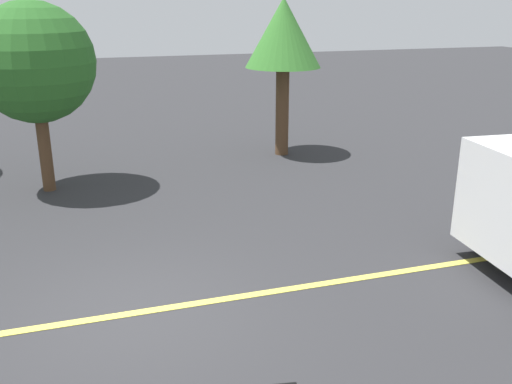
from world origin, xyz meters
The scene contains 4 objects.
ground_plane centered at (0.00, 0.00, 0.00)m, with size 80.00×80.00×0.00m, color #2D2D30.
lane_marking_centre centered at (3.00, 0.00, 0.01)m, with size 28.00×0.16×0.01m, color #E0D14C.
tree_left_verge centered at (5.27, 8.02, 3.46)m, with size 2.17×2.17×4.52m.
tree_right_verge centered at (-1.35, 6.52, 3.06)m, with size 2.77×2.77×4.46m.
Camera 1 is at (-0.48, -7.65, 4.46)m, focal length 39.89 mm.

